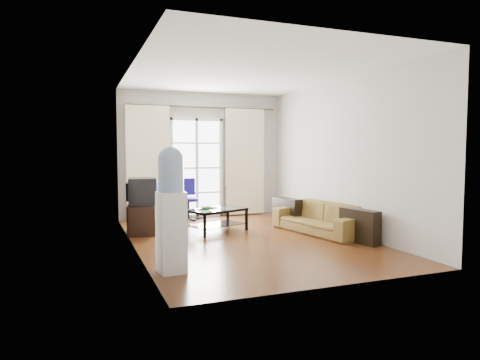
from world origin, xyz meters
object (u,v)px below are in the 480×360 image
Objects in this scene: sofa at (319,218)px; coffee_table at (217,217)px; tv_stand at (142,219)px; task_chair at (188,208)px; crt_tv at (141,191)px; water_cooler at (171,207)px.

sofa is 1.82m from coffee_table.
tv_stand is (-2.94, 1.07, -0.01)m from sofa.
task_chair reaches higher than tv_stand.
crt_tv is (-1.29, 0.29, 0.48)m from coffee_table.
water_cooler is (-0.00, -2.54, 0.04)m from crt_tv.
coffee_table is (-1.65, 0.76, -0.00)m from sofa.
sofa is 3.34m from water_cooler.
crt_tv is 0.38× the size of water_cooler.
task_chair is (1.13, 1.19, -0.49)m from crt_tv.
sofa is 2.79× the size of tv_stand.
tv_stand is at bearing -120.85° from sofa.
sofa is 2.88m from task_chair.
water_cooler reaches higher than sofa.
task_chair reaches higher than coffee_table.
water_cooler is at bearing -119.75° from coffee_table.
crt_tv is at bearing -127.87° from task_chair.
sofa is at bearing -45.45° from task_chair.
coffee_table is 2.05× the size of crt_tv.
crt_tv is (-2.94, 1.05, 0.48)m from sofa.
coffee_table is 2.65m from water_cooler.
crt_tv is at bearing 85.35° from water_cooler.
tv_stand is 0.46× the size of water_cooler.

